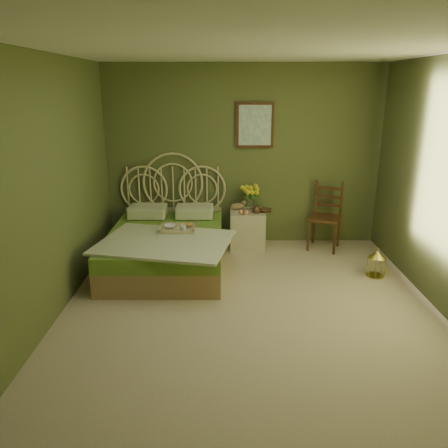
{
  "coord_description": "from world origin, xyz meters",
  "views": [
    {
      "loc": [
        -0.29,
        -4.12,
        2.28
      ],
      "look_at": [
        -0.28,
        1.0,
        0.66
      ],
      "focal_mm": 35.0,
      "sensor_mm": 36.0,
      "label": 1
    }
  ],
  "objects_px": {
    "chair": "(324,211)",
    "birdcage": "(376,264)",
    "bed": "(167,244)",
    "nightstand": "(248,224)"
  },
  "relations": [
    {
      "from": "nightstand",
      "to": "birdcage",
      "type": "xyz_separation_m",
      "value": [
        1.56,
        -1.06,
        -0.19
      ]
    },
    {
      "from": "birdcage",
      "to": "bed",
      "type": "bearing_deg",
      "value": 172.04
    },
    {
      "from": "chair",
      "to": "birdcage",
      "type": "bearing_deg",
      "value": -44.7
    },
    {
      "from": "bed",
      "to": "birdcage",
      "type": "distance_m",
      "value": 2.69
    },
    {
      "from": "bed",
      "to": "nightstand",
      "type": "distance_m",
      "value": 1.3
    },
    {
      "from": "bed",
      "to": "nightstand",
      "type": "bearing_deg",
      "value": 31.81
    },
    {
      "from": "nightstand",
      "to": "chair",
      "type": "distance_m",
      "value": 1.13
    },
    {
      "from": "bed",
      "to": "birdcage",
      "type": "relative_size",
      "value": 6.49
    },
    {
      "from": "chair",
      "to": "birdcage",
      "type": "distance_m",
      "value": 1.21
    },
    {
      "from": "nightstand",
      "to": "chair",
      "type": "height_order",
      "value": "same"
    }
  ]
}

